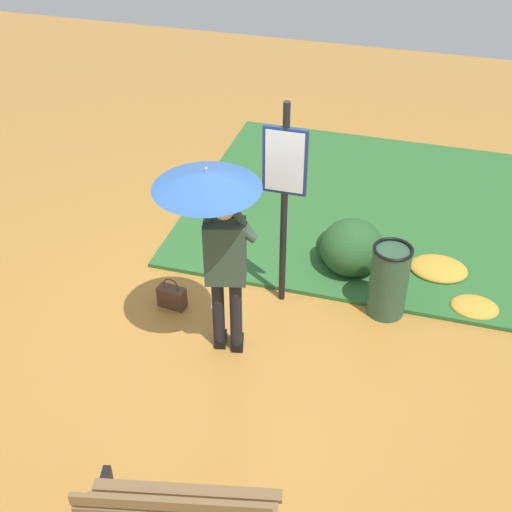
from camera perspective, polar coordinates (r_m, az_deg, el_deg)
The scene contains 9 objects.
ground_plane at distance 7.21m, azimuth -2.64°, elevation -6.31°, with size 18.00×18.00×0.00m, color #B27A33.
grass_verge at distance 9.23m, azimuth 10.03°, elevation 3.91°, with size 4.80×4.00×0.05m.
person_with_umbrella at distance 6.11m, azimuth -3.39°, elevation 3.26°, with size 0.96×0.96×2.04m.
info_sign_post at distance 6.80m, azimuth 2.36°, elevation 5.93°, with size 0.44×0.07×2.30m.
handbag at distance 7.50m, azimuth -6.94°, elevation -3.34°, with size 0.32×0.18×0.37m.
trash_bin at distance 7.33m, azimuth 10.88°, elevation -1.98°, with size 0.42×0.42×0.83m.
shrub_cluster at distance 7.94m, azimuth 7.61°, elevation 0.71°, with size 0.79×0.72×0.65m.
leaf_pile_near_person at distance 8.20m, azimuth 14.80°, elevation -1.02°, with size 0.66×0.53×0.14m.
leaf_pile_by_bench at distance 7.78m, azimuth 17.55°, elevation -4.04°, with size 0.51×0.41×0.11m.
Camera 1 is at (-1.80, 5.02, 4.86)m, focal length 48.60 mm.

